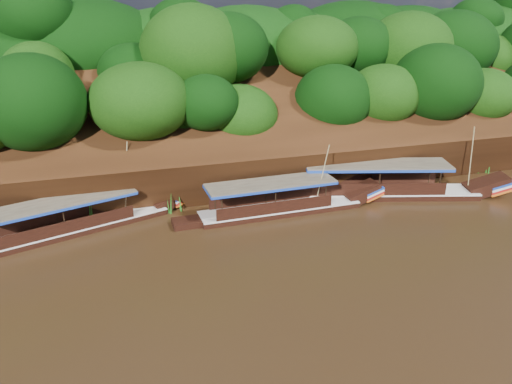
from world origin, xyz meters
TOP-DOWN VIEW (x-y plane):
  - ground at (0.00, 0.00)m, footprint 160.00×160.00m
  - riverbank at (-0.01, 22.73)m, footprint 120.00×30.06m
  - boat_0 at (10.24, 7.37)m, footprint 16.35×6.51m
  - boat_1 at (1.32, 7.02)m, footprint 13.76×2.70m
  - boat_2 at (-12.55, 8.29)m, footprint 14.45×6.44m
  - reeds at (-2.94, 9.55)m, footprint 51.28×2.52m

SIDE VIEW (x-z plane):
  - ground at x=0.00m, z-range 0.00..0.00m
  - boat_2 at x=-12.55m, z-range -2.33..3.36m
  - boat_1 at x=1.32m, z-range -2.16..3.23m
  - boat_0 at x=10.24m, z-range -2.51..3.71m
  - reeds at x=-2.94m, z-range -0.15..1.89m
  - riverbank at x=-0.01m, z-range -7.81..11.59m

